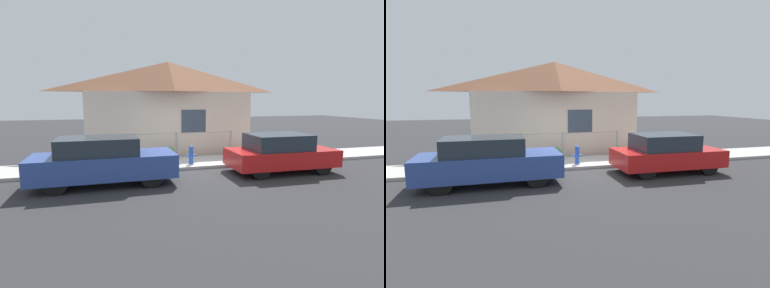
{
  "view_description": "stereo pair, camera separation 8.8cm",
  "coord_description": "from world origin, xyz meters",
  "views": [
    {
      "loc": [
        -2.66,
        -10.15,
        2.53
      ],
      "look_at": [
        0.23,
        0.3,
        0.9
      ],
      "focal_mm": 28.0,
      "sensor_mm": 36.0,
      "label": 1
    },
    {
      "loc": [
        -2.57,
        -10.18,
        2.53
      ],
      "look_at": [
        0.23,
        0.3,
        0.9
      ],
      "focal_mm": 28.0,
      "sensor_mm": 36.0,
      "label": 2
    }
  ],
  "objects": [
    {
      "name": "ground_plane",
      "position": [
        0.0,
        0.0,
        0.0
      ],
      "size": [
        60.0,
        60.0,
        0.0
      ],
      "primitive_type": "plane",
      "color": "#2D2D30"
    },
    {
      "name": "sidewalk",
      "position": [
        0.0,
        0.99,
        0.06
      ],
      "size": [
        24.0,
        1.98,
        0.11
      ],
      "color": "#B2AFA8",
      "rests_on": "ground_plane"
    },
    {
      "name": "house",
      "position": [
        0.0,
        3.48,
        3.32
      ],
      "size": [
        7.68,
        2.23,
        4.21
      ],
      "color": "beige",
      "rests_on": "ground_plane"
    },
    {
      "name": "fence",
      "position": [
        0.0,
        1.83,
        0.71
      ],
      "size": [
        4.9,
        0.1,
        1.07
      ],
      "color": "#999993",
      "rests_on": "sidewalk"
    },
    {
      "name": "car_left",
      "position": [
        -2.88,
        -1.1,
        0.72
      ],
      "size": [
        4.17,
        1.66,
        1.43
      ],
      "rotation": [
        0.0,
        0.0,
        0.01
      ],
      "color": "#2D4793",
      "rests_on": "ground_plane"
    },
    {
      "name": "car_right",
      "position": [
        3.03,
        -1.1,
        0.67
      ],
      "size": [
        3.69,
        1.73,
        1.34
      ],
      "rotation": [
        0.0,
        0.0,
        -0.01
      ],
      "color": "red",
      "rests_on": "ground_plane"
    },
    {
      "name": "fire_hydrant",
      "position": [
        0.26,
        0.51,
        0.48
      ],
      "size": [
        0.39,
        0.17,
        0.7
      ],
      "color": "blue",
      "rests_on": "sidewalk"
    },
    {
      "name": "potted_plant_near_hydrant",
      "position": [
        -0.34,
        1.57,
        0.39
      ],
      "size": [
        0.38,
        0.38,
        0.51
      ],
      "color": "brown",
      "rests_on": "sidewalk"
    }
  ]
}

